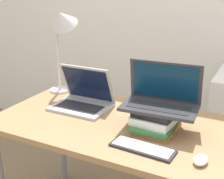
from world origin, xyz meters
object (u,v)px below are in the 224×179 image
wireless_keyboard (143,148)px  mouse (201,160)px  desk_lamp (62,29)px  book_stack (157,119)px  laptop_on_books (161,99)px  laptop_left (83,99)px

wireless_keyboard → mouse: size_ratio=3.17×
wireless_keyboard → desk_lamp: 0.95m
book_stack → laptop_on_books: (0.01, 0.02, 0.10)m
laptop_left → mouse: 0.82m
book_stack → desk_lamp: size_ratio=0.46×
laptop_on_books → wireless_keyboard: size_ratio=1.27×
laptop_left → mouse: laptop_left is taller
laptop_left → book_stack: laptop_left is taller
laptop_on_books → desk_lamp: size_ratio=0.66×
laptop_left → desk_lamp: (-0.23, 0.14, 0.38)m
wireless_keyboard → mouse: bearing=1.1°
book_stack → laptop_on_books: bearing=66.2°
wireless_keyboard → book_stack: bearing=93.5°
laptop_left → mouse: bearing=-21.4°
desk_lamp → mouse: bearing=-23.9°
wireless_keyboard → desk_lamp: desk_lamp is taller
mouse → wireless_keyboard: bearing=-178.9°
book_stack → wireless_keyboard: 0.23m
laptop_left → desk_lamp: desk_lamp is taller
laptop_on_books → mouse: 0.38m
laptop_left → wireless_keyboard: bearing=-31.0°
book_stack → laptop_on_books: laptop_on_books is taller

